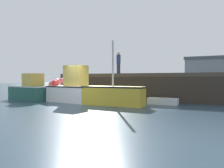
% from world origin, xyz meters
% --- Properties ---
extents(ground, '(120.00, 160.00, 0.10)m').
position_xyz_m(ground, '(0.00, 0.00, -0.05)').
color(ground, '#283D4C').
extents(pier, '(12.92, 6.82, 1.99)m').
position_xyz_m(pier, '(2.28, 6.66, 1.63)').
color(pier, '#473D33').
rests_on(pier, ground).
extents(fishing_boat_near_left, '(3.73, 2.19, 1.99)m').
position_xyz_m(fishing_boat_near_left, '(-4.94, 1.38, 0.73)').
color(fishing_boat_near_left, '#23564C').
rests_on(fishing_boat_near_left, ground).
extents(fishing_boat_near_right, '(3.69, 1.96, 2.49)m').
position_xyz_m(fishing_boat_near_right, '(-1.28, 1.49, 0.92)').
color(fishing_boat_near_right, silver).
rests_on(fishing_boat_near_right, ground).
extents(fishing_boat_mid, '(3.91, 1.13, 3.88)m').
position_xyz_m(fishing_boat_mid, '(2.08, 1.03, 0.63)').
color(fishing_boat_mid, gold).
rests_on(fishing_boat_mid, ground).
extents(rowboat, '(1.89, 0.68, 0.45)m').
position_xyz_m(rowboat, '(4.65, 2.82, 0.21)').
color(rowboat, silver).
rests_on(rowboat, ground).
extents(dockworker, '(0.34, 0.34, 1.77)m').
position_xyz_m(dockworker, '(0.32, 5.72, 2.88)').
color(dockworker, '#2D3342').
rests_on(dockworker, pier).
extents(warehouse, '(8.58, 5.81, 5.35)m').
position_xyz_m(warehouse, '(6.09, 32.63, 2.69)').
color(warehouse, gray).
rests_on(warehouse, ground).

